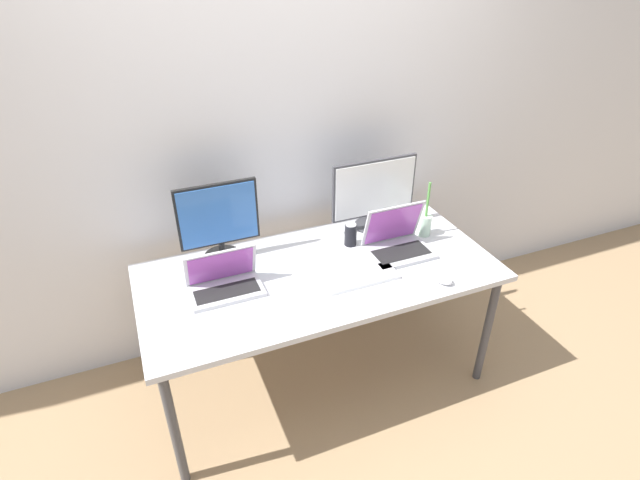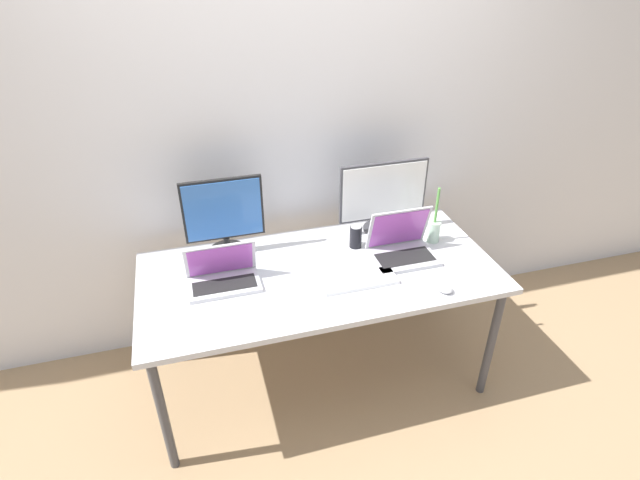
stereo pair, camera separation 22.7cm
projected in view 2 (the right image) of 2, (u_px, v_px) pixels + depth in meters
name	position (u px, v px, depth m)	size (l,w,h in m)	color
ground_plane	(320.00, 375.00, 2.89)	(16.00, 16.00, 0.00)	#9E7F5B
wall_back	(290.00, 125.00, 2.69)	(7.00, 0.08, 2.60)	silver
work_desk	(320.00, 279.00, 2.53)	(1.78, 0.83, 0.74)	#424247
monitor_left	(224.00, 215.00, 2.54)	(0.41, 0.20, 0.42)	black
monitor_center	(383.00, 195.00, 2.73)	(0.50, 0.20, 0.41)	#38383D
laptop_silver	(223.00, 275.00, 2.38)	(0.34, 0.20, 0.21)	silver
laptop_secondary	(401.00, 246.00, 2.59)	(0.33, 0.25, 0.26)	#B7B7BC
keyboard_main	(359.00, 281.00, 2.41)	(0.37, 0.13, 0.02)	white
mouse_by_keyboard	(443.00, 287.00, 2.35)	(0.07, 0.10, 0.04)	silver
soda_can_near_keyboard	(356.00, 236.00, 2.66)	(0.07, 0.07, 0.13)	black
bamboo_vase	(434.00, 230.00, 2.71)	(0.07, 0.07, 0.32)	#B2D1B7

